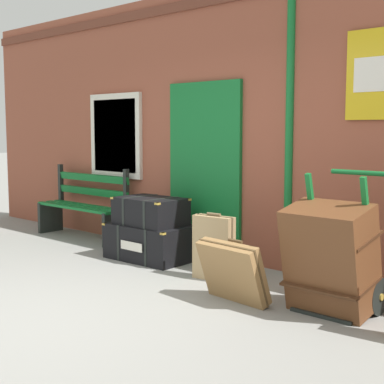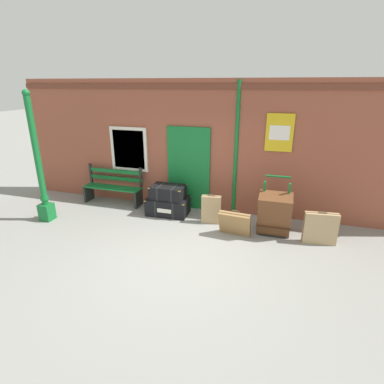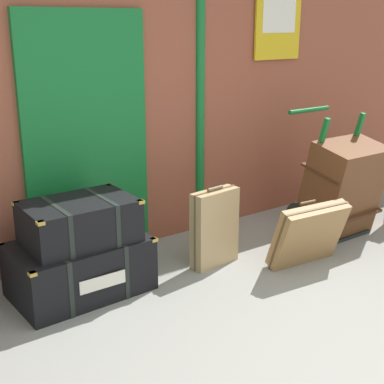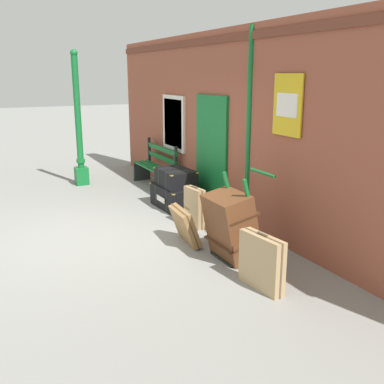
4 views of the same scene
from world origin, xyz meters
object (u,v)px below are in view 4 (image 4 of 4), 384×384
(steamer_trunk_middle, at_px, (176,178))
(suitcase_oxblood, at_px, (194,207))
(lamp_post, at_px, (79,135))
(steamer_trunk_base, at_px, (176,197))
(suitcase_olive, at_px, (185,226))
(suitcase_caramel, at_px, (262,262))
(platform_bench, at_px, (156,167))
(large_brown_trunk, at_px, (231,226))
(porters_trolley, at_px, (242,238))

(steamer_trunk_middle, bearing_deg, suitcase_oxblood, -9.00)
(lamp_post, distance_m, steamer_trunk_base, 3.03)
(suitcase_olive, bearing_deg, suitcase_caramel, 5.83)
(platform_bench, distance_m, suitcase_caramel, 5.22)
(lamp_post, distance_m, large_brown_trunk, 5.30)
(steamer_trunk_middle, distance_m, suitcase_oxblood, 1.17)
(large_brown_trunk, xyz_separation_m, suitcase_olive, (-0.79, -0.31, -0.20))
(lamp_post, xyz_separation_m, suitcase_olive, (4.41, 0.50, -0.85))
(steamer_trunk_base, height_order, suitcase_oxblood, suitcase_oxblood)
(steamer_trunk_middle, xyz_separation_m, porters_trolley, (2.55, -0.17, -0.31))
(lamp_post, xyz_separation_m, steamer_trunk_base, (2.64, 1.17, -0.92))
(suitcase_caramel, bearing_deg, porters_trolley, 161.03)
(steamer_trunk_middle, distance_m, suitcase_olive, 1.90)
(steamer_trunk_middle, height_order, large_brown_trunk, large_brown_trunk)
(suitcase_caramel, bearing_deg, suitcase_oxblood, 172.57)
(lamp_post, relative_size, steamer_trunk_middle, 3.67)
(suitcase_oxblood, distance_m, suitcase_caramel, 2.35)
(lamp_post, height_order, suitcase_olive, lamp_post)
(steamer_trunk_middle, height_order, suitcase_olive, steamer_trunk_middle)
(lamp_post, relative_size, large_brown_trunk, 3.13)
(large_brown_trunk, distance_m, suitcase_oxblood, 1.43)
(lamp_post, bearing_deg, suitcase_oxblood, 14.49)
(lamp_post, bearing_deg, steamer_trunk_middle, 23.56)
(lamp_post, xyz_separation_m, steamer_trunk_middle, (2.65, 1.16, -0.55))
(platform_bench, bearing_deg, suitcase_caramel, -8.55)
(steamer_trunk_base, height_order, suitcase_olive, suitcase_olive)
(steamer_trunk_middle, xyz_separation_m, suitcase_olive, (1.76, -0.66, -0.30))
(suitcase_caramel, height_order, suitcase_olive, suitcase_caramel)
(suitcase_oxblood, bearing_deg, platform_bench, 170.53)
(platform_bench, height_order, large_brown_trunk, platform_bench)
(steamer_trunk_middle, xyz_separation_m, suitcase_caramel, (3.46, -0.48, -0.25))
(platform_bench, xyz_separation_m, suitcase_caramel, (5.16, -0.78, -0.11))
(large_brown_trunk, height_order, suitcase_caramel, large_brown_trunk)
(steamer_trunk_middle, relative_size, suitcase_oxblood, 1.16)
(steamer_trunk_middle, bearing_deg, suitcase_olive, -20.46)
(platform_bench, bearing_deg, suitcase_oxblood, -9.47)
(platform_bench, distance_m, large_brown_trunk, 4.29)
(steamer_trunk_base, distance_m, steamer_trunk_middle, 0.37)
(steamer_trunk_middle, xyz_separation_m, suitcase_oxblood, (1.13, -0.18, -0.25))
(platform_bench, xyz_separation_m, steamer_trunk_base, (1.68, -0.28, -0.23))
(platform_bench, bearing_deg, steamer_trunk_base, -9.33)
(suitcase_caramel, bearing_deg, steamer_trunk_base, 171.83)
(platform_bench, height_order, suitcase_olive, platform_bench)
(steamer_trunk_base, bearing_deg, steamer_trunk_middle, -47.52)
(porters_trolley, bearing_deg, platform_bench, 173.80)
(steamer_trunk_base, bearing_deg, lamp_post, -156.03)
(lamp_post, height_order, large_brown_trunk, lamp_post)
(suitcase_oxblood, bearing_deg, porters_trolley, 0.43)
(lamp_post, bearing_deg, porters_trolley, 10.76)
(porters_trolley, xyz_separation_m, suitcase_olive, (-0.79, -0.49, 0.01))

